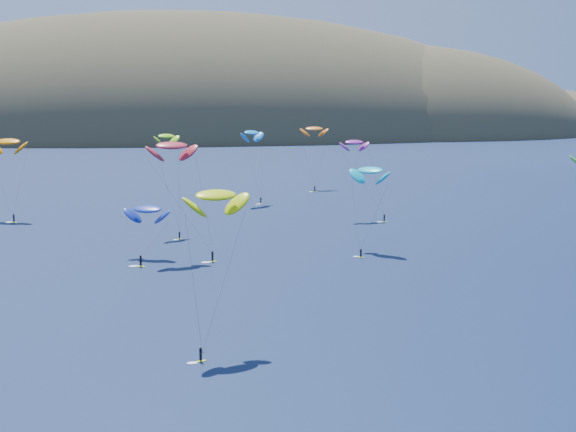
# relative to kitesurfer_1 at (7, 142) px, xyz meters

# --- Properties ---
(island) EXTENTS (730.00, 300.00, 210.00)m
(island) POSITION_rel_kitesurfer_1_xyz_m (90.31, 414.88, -29.96)
(island) COLOR #3D3526
(island) RESTS_ON ground
(kitesurfer_1) EXTENTS (11.41, 12.23, 22.15)m
(kitesurfer_1) POSITION_rel_kitesurfer_1_xyz_m (0.00, 0.00, 0.00)
(kitesurfer_1) COLOR #E4F81B
(kitesurfer_1) RESTS_ON ground
(kitesurfer_2) EXTENTS (9.28, 9.95, 21.17)m
(kitesurfer_2) POSITION_rel_kitesurfer_1_xyz_m (40.78, -112.56, -0.44)
(kitesurfer_2) COLOR #E4F81B
(kitesurfer_2) RESTS_ON ground
(kitesurfer_3) EXTENTS (6.91, 11.74, 23.55)m
(kitesurfer_3) POSITION_rel_kitesurfer_1_xyz_m (38.05, -29.57, 2.48)
(kitesurfer_3) COLOR #E4F81B
(kitesurfer_3) RESTS_ON ground
(kitesurfer_4) EXTENTS (9.35, 9.14, 22.60)m
(kitesurfer_4) POSITION_rel_kitesurfer_1_xyz_m (63.80, 17.02, 0.85)
(kitesurfer_4) COLOR #E4F81B
(kitesurfer_4) RESTS_ON ground
(kitesurfer_5) EXTENTS (8.94, 13.54, 18.49)m
(kitesurfer_5) POSITION_rel_kitesurfer_1_xyz_m (77.00, -55.98, -3.29)
(kitesurfer_5) COLOR #E4F81B
(kitesurfer_5) RESTS_ON ground
(kitesurfer_6) EXTENTS (10.29, 9.79, 21.17)m
(kitesurfer_6) POSITION_rel_kitesurfer_1_xyz_m (84.82, -15.86, -0.19)
(kitesurfer_6) COLOR #E4F81B
(kitesurfer_6) RESTS_ON ground
(kitesurfer_9) EXTENTS (12.93, 9.75, 24.08)m
(kitesurfer_9) POSITION_rel_kitesurfer_1_xyz_m (37.99, -57.04, 2.13)
(kitesurfer_9) COLOR #E4F81B
(kitesurfer_9) RESTS_ON ground
(kitesurfer_10) EXTENTS (9.89, 13.58, 11.74)m
(kitesurfer_10) POSITION_rel_kitesurfer_1_xyz_m (33.18, -55.42, -10.01)
(kitesurfer_10) COLOR #E4F81B
(kitesurfer_10) RESTS_ON ground
(kitesurfer_11) EXTENTS (9.32, 13.89, 22.11)m
(kitesurfer_11) POSITION_rel_kitesurfer_1_xyz_m (89.29, 50.13, 0.38)
(kitesurfer_11) COLOR #E4F81B
(kitesurfer_11) RESTS_ON ground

